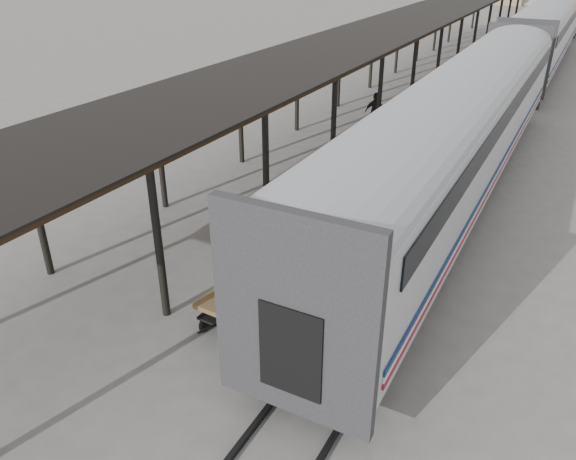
{
  "coord_description": "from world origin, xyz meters",
  "views": [
    {
      "loc": [
        6.7,
        -10.66,
        8.3
      ],
      "look_at": [
        0.72,
        0.54,
        1.7
      ],
      "focal_mm": 35.0,
      "sensor_mm": 36.0,
      "label": 1
    }
  ],
  "objects_px": {
    "porter": "(237,271)",
    "pedestrian": "(376,113)",
    "baggage_cart": "(245,295)",
    "luggage_tug": "(402,115)"
  },
  "relations": [
    {
      "from": "baggage_cart",
      "to": "porter",
      "type": "xyz_separation_m",
      "value": [
        0.25,
        -0.65,
        1.09
      ]
    },
    {
      "from": "porter",
      "to": "pedestrian",
      "type": "height_order",
      "value": "porter"
    },
    {
      "from": "luggage_tug",
      "to": "pedestrian",
      "type": "relative_size",
      "value": 0.89
    },
    {
      "from": "baggage_cart",
      "to": "pedestrian",
      "type": "distance_m",
      "value": 15.66
    },
    {
      "from": "porter",
      "to": "pedestrian",
      "type": "distance_m",
      "value": 16.35
    },
    {
      "from": "baggage_cart",
      "to": "porter",
      "type": "bearing_deg",
      "value": -65.44
    },
    {
      "from": "porter",
      "to": "luggage_tug",
      "type": "bearing_deg",
      "value": 17.4
    },
    {
      "from": "porter",
      "to": "pedestrian",
      "type": "bearing_deg",
      "value": 20.8
    },
    {
      "from": "baggage_cart",
      "to": "pedestrian",
      "type": "bearing_deg",
      "value": 102.27
    },
    {
      "from": "porter",
      "to": "pedestrian",
      "type": "relative_size",
      "value": 0.9
    }
  ]
}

